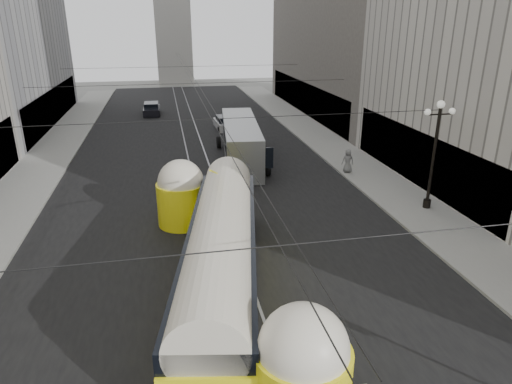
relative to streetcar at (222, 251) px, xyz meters
name	(u,v)px	position (x,y,z in m)	size (l,w,h in m)	color
road	(197,155)	(0.50, 20.70, -1.83)	(20.00, 85.00, 0.02)	black
sidewalk_left	(54,151)	(-11.50, 24.20, -1.75)	(4.00, 72.00, 0.15)	gray
sidewalk_right	(319,138)	(12.50, 24.20, -1.75)	(4.00, 72.00, 0.15)	gray
rail_left	(188,156)	(-0.25, 20.70, -1.83)	(0.12, 85.00, 0.04)	gray
rail_right	(206,155)	(1.25, 20.70, -1.83)	(0.12, 85.00, 0.04)	gray
lamppost_right_mid	(435,149)	(13.10, 6.20, 1.92)	(1.86, 0.44, 6.37)	black
catenary	(196,86)	(0.62, 19.69, 4.05)	(25.00, 72.00, 0.23)	black
streetcar	(222,251)	(0.00, 0.00, 0.00)	(5.30, 16.83, 3.74)	#FFF316
city_bus	(241,140)	(3.90, 18.47, -0.11)	(3.87, 12.59, 3.14)	gray
sedan_white_far	(225,123)	(4.14, 29.97, -1.22)	(1.95, 4.34, 1.35)	silver
sedan_dark_far	(152,109)	(-3.40, 39.50, -1.18)	(1.92, 4.55, 1.43)	black
pedestrian_sidewalk_right	(348,161)	(11.00, 13.50, -0.81)	(0.85, 0.52, 1.73)	slate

